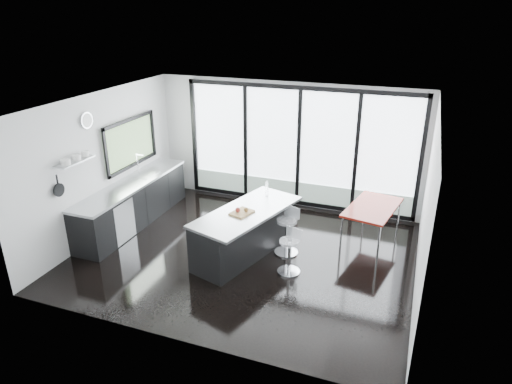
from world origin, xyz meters
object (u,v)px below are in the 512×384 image
at_px(island, 244,232).
at_px(red_table, 371,224).
at_px(bar_stool_near, 289,256).
at_px(bar_stool_far, 286,236).

distance_m(island, red_table, 2.49).
xyz_separation_m(island, bar_stool_near, (0.95, -0.32, -0.15)).
relative_size(bar_stool_near, red_table, 0.44).
xyz_separation_m(island, bar_stool_far, (0.72, 0.30, -0.11)).
height_order(bar_stool_far, red_table, red_table).
bearing_deg(island, bar_stool_near, -18.44).
relative_size(bar_stool_far, red_table, 0.50).
distance_m(bar_stool_far, red_table, 1.72).
distance_m(island, bar_stool_far, 0.79).
bearing_deg(bar_stool_near, bar_stool_far, 128.51).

